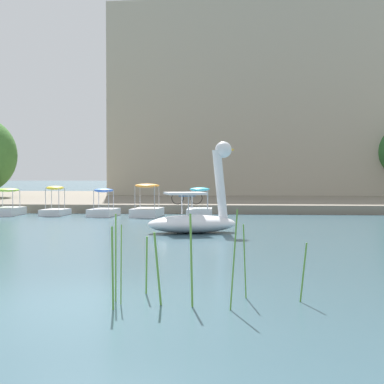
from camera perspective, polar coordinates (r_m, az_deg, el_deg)
ground_plane at (r=9.37m, az=-10.66°, el=-10.91°), size 479.40×479.40×0.00m
shore_bank_far at (r=44.22m, az=1.42°, el=-0.71°), size 112.26×27.70×0.47m
swan_boat at (r=20.33m, az=0.39°, el=-2.33°), size 3.50×2.37×3.27m
pedal_boat_cyan at (r=28.37m, az=0.77°, el=-1.60°), size 1.27×2.24×1.46m
pedal_boat_orange at (r=28.59m, az=-4.51°, el=-1.47°), size 1.47×2.31×1.65m
pedal_boat_blue at (r=29.19m, az=-8.82°, el=-1.63°), size 1.38×2.00×1.40m
pedal_boat_yellow at (r=30.25m, az=-13.52°, el=-1.44°), size 1.24×1.80×1.52m
pedal_boat_lime at (r=31.00m, az=-17.94°, el=-1.42°), size 1.24×2.12×1.41m
bicycle_parked at (r=31.17m, az=-0.50°, el=-0.61°), size 1.69×0.40×0.70m
apartment_block at (r=51.57m, az=6.12°, el=8.50°), size 23.71×12.20×15.50m
reed_clump_foreground at (r=9.08m, az=-1.60°, el=-7.22°), size 3.09×1.25×1.52m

